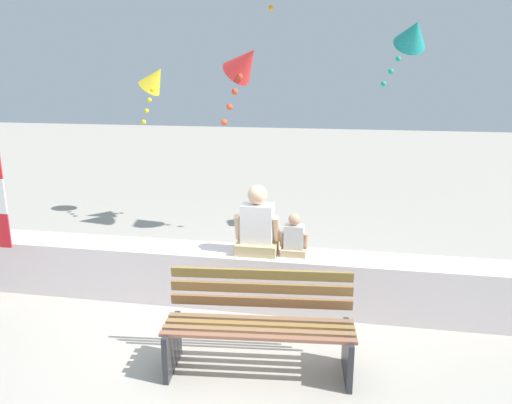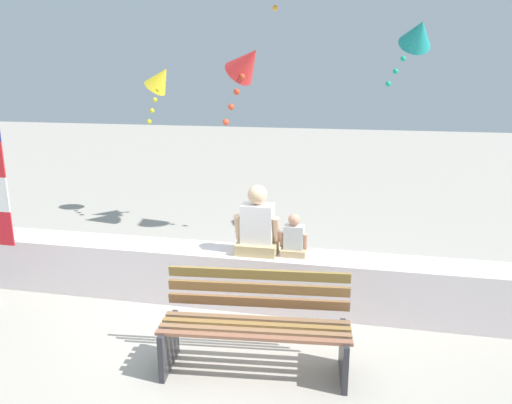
{
  "view_description": "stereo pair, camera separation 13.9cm",
  "coord_description": "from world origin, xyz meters",
  "px_view_note": "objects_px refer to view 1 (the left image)",
  "views": [
    {
      "loc": [
        1.2,
        -4.5,
        2.67
      ],
      "look_at": [
        0.23,
        0.82,
        1.25
      ],
      "focal_mm": 34.77,
      "sensor_mm": 36.0,
      "label": 1
    },
    {
      "loc": [
        1.34,
        -4.47,
        2.67
      ],
      "look_at": [
        0.23,
        0.82,
        1.25
      ],
      "focal_mm": 34.77,
      "sensor_mm": 36.0,
      "label": 2
    }
  ],
  "objects_px": {
    "person_child": "(294,239)",
    "kite_yellow": "(155,79)",
    "kite_teal": "(413,34)",
    "person_adult": "(257,227)",
    "park_bench": "(259,326)",
    "kite_red": "(245,63)"
  },
  "relations": [
    {
      "from": "kite_red",
      "to": "park_bench",
      "type": "bearing_deg",
      "value": -75.43
    },
    {
      "from": "person_adult",
      "to": "kite_teal",
      "type": "height_order",
      "value": "kite_teal"
    },
    {
      "from": "kite_red",
      "to": "kite_teal",
      "type": "bearing_deg",
      "value": 36.53
    },
    {
      "from": "kite_yellow",
      "to": "person_child",
      "type": "bearing_deg",
      "value": -48.27
    },
    {
      "from": "kite_red",
      "to": "person_child",
      "type": "bearing_deg",
      "value": -52.8
    },
    {
      "from": "person_adult",
      "to": "kite_red",
      "type": "xyz_separation_m",
      "value": [
        -0.35,
        1.01,
        1.82
      ]
    },
    {
      "from": "person_child",
      "to": "kite_yellow",
      "type": "distance_m",
      "value": 4.58
    },
    {
      "from": "person_child",
      "to": "kite_yellow",
      "type": "xyz_separation_m",
      "value": [
        -2.83,
        3.17,
        1.71
      ]
    },
    {
      "from": "kite_yellow",
      "to": "park_bench",
      "type": "bearing_deg",
      "value": -59.18
    },
    {
      "from": "park_bench",
      "to": "kite_teal",
      "type": "distance_m",
      "value": 5.06
    },
    {
      "from": "kite_yellow",
      "to": "kite_teal",
      "type": "distance_m",
      "value": 4.34
    },
    {
      "from": "person_child",
      "to": "kite_yellow",
      "type": "height_order",
      "value": "kite_yellow"
    },
    {
      "from": "person_child",
      "to": "kite_red",
      "type": "xyz_separation_m",
      "value": [
        -0.77,
        1.01,
        1.94
      ]
    },
    {
      "from": "kite_yellow",
      "to": "kite_teal",
      "type": "height_order",
      "value": "kite_teal"
    },
    {
      "from": "person_adult",
      "to": "person_child",
      "type": "relative_size",
      "value": 1.64
    },
    {
      "from": "park_bench",
      "to": "kite_teal",
      "type": "xyz_separation_m",
      "value": [
        1.59,
        3.91,
        2.79
      ]
    },
    {
      "from": "person_child",
      "to": "kite_teal",
      "type": "bearing_deg",
      "value": 61.59
    },
    {
      "from": "park_bench",
      "to": "kite_teal",
      "type": "bearing_deg",
      "value": 67.83
    },
    {
      "from": "park_bench",
      "to": "kite_yellow",
      "type": "relative_size",
      "value": 1.67
    },
    {
      "from": "park_bench",
      "to": "person_child",
      "type": "distance_m",
      "value": 1.36
    },
    {
      "from": "kite_yellow",
      "to": "person_adult",
      "type": "bearing_deg",
      "value": -52.8
    },
    {
      "from": "kite_teal",
      "to": "kite_red",
      "type": "distance_m",
      "value": 2.76
    }
  ]
}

